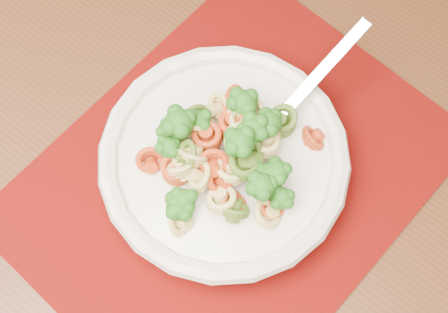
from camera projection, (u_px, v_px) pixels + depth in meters
dining_table at (122, 178)px, 0.74m from camera, size 1.56×1.29×0.76m
placemat at (230, 178)px, 0.63m from camera, size 0.49×0.43×0.00m
pasta_bowl at (224, 161)px, 0.60m from camera, size 0.24×0.24×0.05m
pasta_broccoli_heap at (224, 154)px, 0.58m from camera, size 0.21×0.21×0.06m
fork at (270, 128)px, 0.60m from camera, size 0.18×0.07×0.08m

